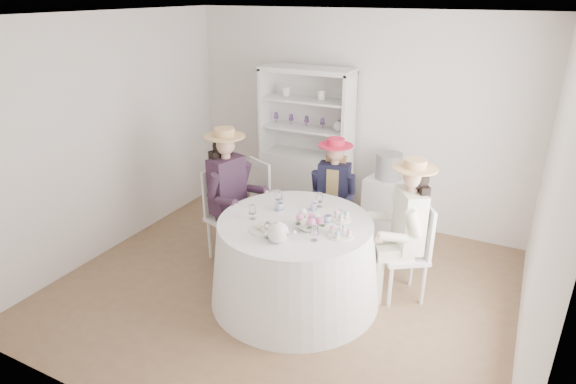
% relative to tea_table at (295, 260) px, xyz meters
% --- Properties ---
extents(ground, '(4.50, 4.50, 0.00)m').
position_rel_tea_table_xyz_m(ground, '(-0.18, 0.10, -0.43)').
color(ground, brown).
rests_on(ground, ground).
extents(ceiling, '(4.50, 4.50, 0.00)m').
position_rel_tea_table_xyz_m(ceiling, '(-0.18, 0.10, 2.27)').
color(ceiling, white).
rests_on(ceiling, wall_back).
extents(wall_back, '(4.50, 0.00, 4.50)m').
position_rel_tea_table_xyz_m(wall_back, '(-0.18, 2.10, 0.92)').
color(wall_back, silver).
rests_on(wall_back, ground).
extents(wall_front, '(4.50, 0.00, 4.50)m').
position_rel_tea_table_xyz_m(wall_front, '(-0.18, -1.90, 0.92)').
color(wall_front, silver).
rests_on(wall_front, ground).
extents(wall_left, '(0.00, 4.50, 4.50)m').
position_rel_tea_table_xyz_m(wall_left, '(-2.43, 0.10, 0.92)').
color(wall_left, silver).
rests_on(wall_left, ground).
extents(wall_right, '(0.00, 4.50, 4.50)m').
position_rel_tea_table_xyz_m(wall_right, '(2.07, 0.10, 0.92)').
color(wall_right, silver).
rests_on(wall_right, ground).
extents(tea_table, '(1.69, 1.69, 0.86)m').
position_rel_tea_table_xyz_m(tea_table, '(0.00, 0.00, 0.00)').
color(tea_table, white).
rests_on(tea_table, ground).
extents(hutch, '(1.36, 0.88, 2.01)m').
position_rel_tea_table_xyz_m(hutch, '(-0.73, 1.83, 0.29)').
color(hutch, silver).
rests_on(hutch, ground).
extents(side_table, '(0.54, 0.54, 0.73)m').
position_rel_tea_table_xyz_m(side_table, '(0.39, 1.84, -0.06)').
color(side_table, silver).
rests_on(side_table, ground).
extents(hatbox, '(0.33, 0.33, 0.32)m').
position_rel_tea_table_xyz_m(hatbox, '(0.39, 1.84, 0.46)').
color(hatbox, black).
rests_on(hatbox, side_table).
extents(guest_left, '(0.63, 0.58, 1.55)m').
position_rel_tea_table_xyz_m(guest_left, '(-1.00, 0.38, 0.45)').
color(guest_left, silver).
rests_on(guest_left, ground).
extents(guest_mid, '(0.52, 0.54, 1.38)m').
position_rel_tea_table_xyz_m(guest_mid, '(-0.04, 1.08, 0.36)').
color(guest_mid, silver).
rests_on(guest_mid, ground).
extents(guest_right, '(0.63, 0.59, 1.47)m').
position_rel_tea_table_xyz_m(guest_right, '(0.95, 0.50, 0.40)').
color(guest_right, silver).
rests_on(guest_right, ground).
extents(spare_chair, '(0.57, 0.57, 1.04)m').
position_rel_tea_table_xyz_m(spare_chair, '(-0.88, 1.04, 0.13)').
color(spare_chair, silver).
rests_on(spare_chair, ground).
extents(teacup_a, '(0.10, 0.10, 0.07)m').
position_rel_tea_table_xyz_m(teacup_a, '(-0.25, 0.15, 0.47)').
color(teacup_a, white).
rests_on(teacup_a, tea_table).
extents(teacup_b, '(0.09, 0.09, 0.07)m').
position_rel_tea_table_xyz_m(teacup_b, '(0.05, 0.30, 0.47)').
color(teacup_b, white).
rests_on(teacup_b, tea_table).
extents(teacup_c, '(0.09, 0.09, 0.06)m').
position_rel_tea_table_xyz_m(teacup_c, '(0.29, 0.12, 0.46)').
color(teacup_c, white).
rests_on(teacup_c, tea_table).
extents(flower_bowl, '(0.26, 0.26, 0.05)m').
position_rel_tea_table_xyz_m(flower_bowl, '(0.18, -0.11, 0.46)').
color(flower_bowl, white).
rests_on(flower_bowl, tea_table).
extents(flower_arrangement, '(0.20, 0.20, 0.08)m').
position_rel_tea_table_xyz_m(flower_arrangement, '(0.19, -0.07, 0.53)').
color(flower_arrangement, '#FE7FC8').
rests_on(flower_arrangement, tea_table).
extents(table_teapot, '(0.27, 0.19, 0.21)m').
position_rel_tea_table_xyz_m(table_teapot, '(0.04, -0.42, 0.52)').
color(table_teapot, white).
rests_on(table_teapot, tea_table).
extents(sandwich_plate, '(0.27, 0.27, 0.06)m').
position_rel_tea_table_xyz_m(sandwich_plate, '(-0.17, -0.30, 0.45)').
color(sandwich_plate, white).
rests_on(sandwich_plate, tea_table).
extents(cupcake_stand, '(0.24, 0.24, 0.23)m').
position_rel_tea_table_xyz_m(cupcake_stand, '(0.49, -0.08, 0.51)').
color(cupcake_stand, white).
rests_on(cupcake_stand, tea_table).
extents(stemware_set, '(0.86, 0.90, 0.15)m').
position_rel_tea_table_xyz_m(stemware_set, '(-0.00, 0.00, 0.51)').
color(stemware_set, white).
rests_on(stemware_set, tea_table).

